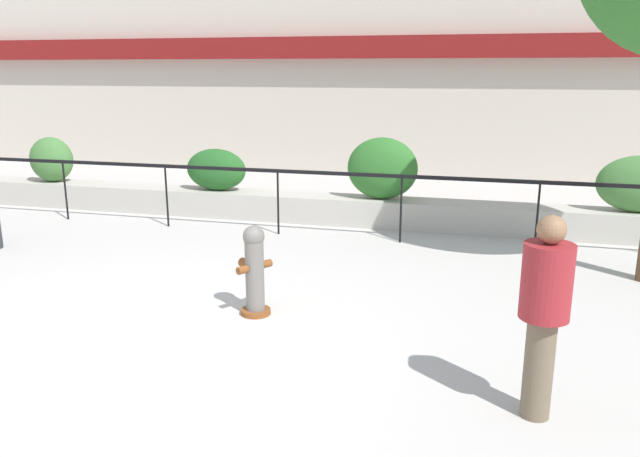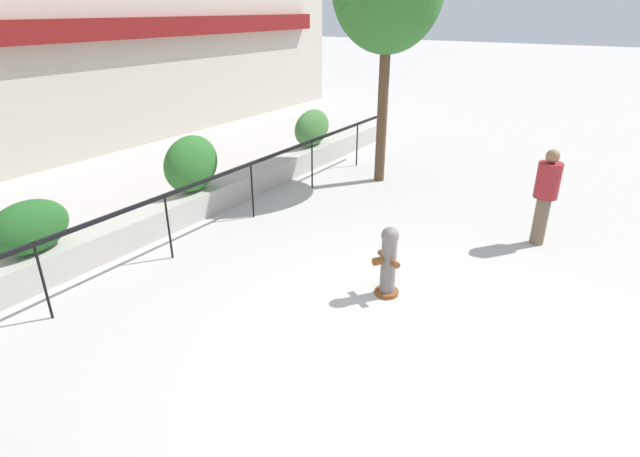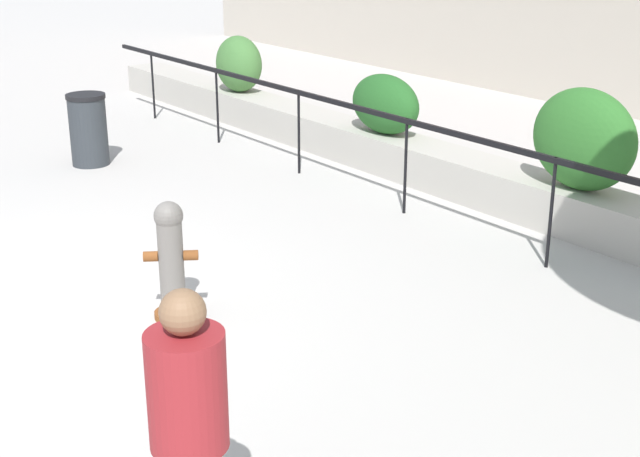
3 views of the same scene
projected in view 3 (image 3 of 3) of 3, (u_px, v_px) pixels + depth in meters
The scene contains 8 objects.
planter_wall_low at pixel (470, 177), 11.18m from camera, with size 18.00×0.70×0.50m, color #B7B2A8.
fence_railing_segment at pixel (407, 130), 10.30m from camera, with size 15.00×0.05×1.15m.
hedge_bush_0 at pixel (239, 64), 14.99m from camera, with size 0.94×0.70×0.94m, color #427538.
hedge_bush_1 at pixel (385, 104), 12.19m from camera, with size 1.22×0.59×0.82m, color #235B23.
hedge_bush_2 at pixel (584, 139), 9.68m from camera, with size 1.29×0.66×1.13m, color #2D6B28.
fire_hydrant at pixel (171, 259), 7.74m from camera, with size 0.49×0.49×1.08m.
pedestrian at pixel (189, 426), 4.44m from camera, with size 0.51×0.51×1.73m.
trash_bin at pixel (88, 129), 12.50m from camera, with size 0.55×0.55×1.01m.
Camera 3 is at (7.44, -1.98, 3.42)m, focal length 50.00 mm.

